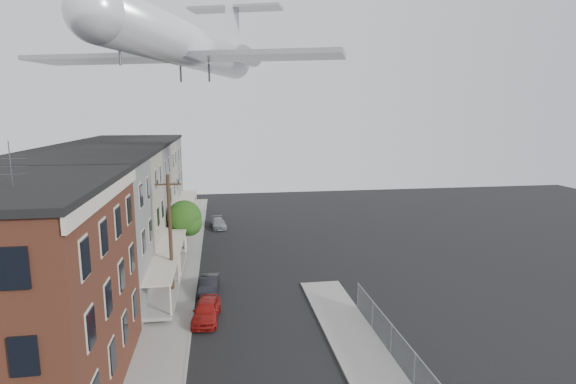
% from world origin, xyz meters
% --- Properties ---
extents(sidewalk_left, '(3.00, 62.00, 0.12)m').
position_xyz_m(sidewalk_left, '(-5.50, 24.00, 0.06)').
color(sidewalk_left, gray).
rests_on(sidewalk_left, ground).
extents(sidewalk_right, '(3.00, 26.00, 0.12)m').
position_xyz_m(sidewalk_right, '(5.50, 6.00, 0.06)').
color(sidewalk_right, gray).
rests_on(sidewalk_right, ground).
extents(curb_left, '(0.15, 62.00, 0.14)m').
position_xyz_m(curb_left, '(-4.05, 24.00, 0.07)').
color(curb_left, gray).
rests_on(curb_left, ground).
extents(curb_right, '(0.15, 26.00, 0.14)m').
position_xyz_m(curb_right, '(4.05, 6.00, 0.07)').
color(curb_right, gray).
rests_on(curb_right, ground).
extents(row_house_a, '(11.98, 7.00, 10.30)m').
position_xyz_m(row_house_a, '(-11.96, 16.50, 5.13)').
color(row_house_a, slate).
rests_on(row_house_a, ground).
extents(row_house_b, '(11.98, 7.00, 10.30)m').
position_xyz_m(row_house_b, '(-11.96, 23.50, 5.13)').
color(row_house_b, gray).
rests_on(row_house_b, ground).
extents(row_house_c, '(11.98, 7.00, 10.30)m').
position_xyz_m(row_house_c, '(-11.96, 30.50, 5.13)').
color(row_house_c, slate).
rests_on(row_house_c, ground).
extents(row_house_d, '(11.98, 7.00, 10.30)m').
position_xyz_m(row_house_d, '(-11.96, 37.50, 5.13)').
color(row_house_d, gray).
rests_on(row_house_d, ground).
extents(row_house_e, '(11.98, 7.00, 10.30)m').
position_xyz_m(row_house_e, '(-11.96, 44.50, 5.13)').
color(row_house_e, slate).
rests_on(row_house_e, ground).
extents(chainlink_fence, '(0.06, 18.06, 1.90)m').
position_xyz_m(chainlink_fence, '(7.00, 5.00, 1.00)').
color(chainlink_fence, gray).
rests_on(chainlink_fence, ground).
extents(utility_pole, '(1.80, 0.26, 9.00)m').
position_xyz_m(utility_pole, '(-5.60, 18.00, 4.67)').
color(utility_pole, black).
rests_on(utility_pole, ground).
extents(street_tree, '(3.22, 3.20, 5.20)m').
position_xyz_m(street_tree, '(-5.27, 27.92, 3.45)').
color(street_tree, black).
rests_on(street_tree, ground).
extents(car_near, '(2.03, 4.16, 1.37)m').
position_xyz_m(car_near, '(-3.11, 13.91, 0.68)').
color(car_near, maroon).
rests_on(car_near, ground).
extents(car_mid, '(1.61, 3.82, 1.23)m').
position_xyz_m(car_mid, '(-3.02, 18.41, 0.61)').
color(car_mid, black).
rests_on(car_mid, ground).
extents(car_far, '(2.04, 4.03, 1.12)m').
position_xyz_m(car_far, '(-2.33, 37.61, 0.56)').
color(car_far, gray).
rests_on(car_far, ground).
extents(airplane, '(24.21, 27.72, 8.05)m').
position_xyz_m(airplane, '(-3.91, 23.86, 18.31)').
color(airplane, silver).
rests_on(airplane, ground).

